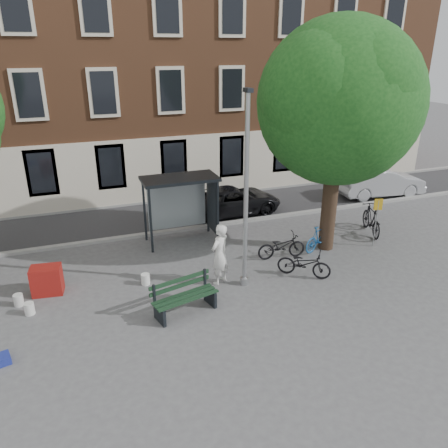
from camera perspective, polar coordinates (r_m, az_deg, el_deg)
ground at (r=14.31m, az=2.66°, el=-7.84°), size 90.00×90.00×0.00m
road at (r=20.33m, az=-4.99°, el=1.46°), size 40.00×4.00×0.01m
curb_near at (r=18.51m, az=-3.33°, el=-0.42°), size 40.00×0.25×0.12m
curb_far at (r=22.13m, az=-6.39°, el=3.29°), size 40.00×0.25×0.12m
building_row at (r=24.89m, az=-9.56°, el=21.48°), size 30.00×8.00×14.00m
lamppost at (r=13.14m, az=2.87°, el=2.75°), size 0.28×0.35×6.11m
tree_right at (r=15.66m, az=15.17°, el=15.80°), size 5.76×5.60×8.20m
bus_shelter at (r=16.91m, az=-4.54°, el=4.04°), size 2.85×1.45×2.62m
painter at (r=13.90m, az=-0.56°, el=-3.97°), size 0.89×0.82×2.05m
bench at (r=12.74m, az=-5.18°, el=-9.60°), size 2.02×1.06×0.99m
bike_a at (r=15.92m, az=7.52°, el=-2.87°), size 1.84×0.82×0.94m
bike_b at (r=16.81m, az=12.38°, el=-1.71°), size 1.70×1.07×0.99m
bike_c at (r=14.79m, az=10.41°, el=-5.08°), size 1.77×1.61×0.94m
bike_d at (r=18.82m, az=18.70°, el=0.59°), size 1.21×2.11×1.22m
car_dark at (r=20.02m, az=1.11°, el=3.11°), size 4.63×2.32×1.26m
car_silver at (r=23.82m, az=19.76°, el=5.18°), size 4.61×1.98×1.48m
red_stand at (r=14.66m, az=-22.13°, el=-6.81°), size 0.98×0.72×0.90m
bucket_a at (r=14.47m, az=-25.26°, el=-8.97°), size 0.35×0.35×0.36m
bucket_b at (r=14.43m, az=-10.22°, el=-7.11°), size 0.28×0.28×0.36m
bucket_c at (r=13.90m, az=-24.07°, el=-10.05°), size 0.35×0.35×0.36m
notice_sign at (r=17.34m, az=19.38°, el=1.46°), size 0.33×0.11×1.92m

